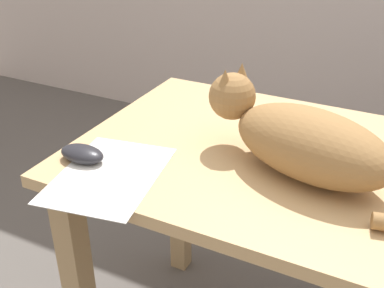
{
  "coord_description": "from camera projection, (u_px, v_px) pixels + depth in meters",
  "views": [
    {
      "loc": [
        -0.03,
        -0.93,
        1.28
      ],
      "look_at": [
        -0.43,
        -0.14,
        0.8
      ],
      "focal_mm": 43.5,
      "sensor_mm": 36.0,
      "label": 1
    }
  ],
  "objects": [
    {
      "name": "paper_sheet",
      "position": [
        109.0,
        174.0,
        1.01
      ],
      "size": [
        0.26,
        0.33,
        0.0
      ],
      "primitive_type": "cube",
      "rotation": [
        0.0,
        0.0,
        0.17
      ],
      "color": "white",
      "rests_on": "desk"
    },
    {
      "name": "cat",
      "position": [
        302.0,
        139.0,
        0.98
      ],
      "size": [
        0.59,
        0.28,
        0.2
      ],
      "color": "olive",
      "rests_on": "desk"
    },
    {
      "name": "computer_mouse",
      "position": [
        82.0,
        154.0,
        1.06
      ],
      "size": [
        0.11,
        0.06,
        0.04
      ],
      "primitive_type": "ellipsoid",
      "color": "#232328",
      "rests_on": "desk"
    }
  ]
}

